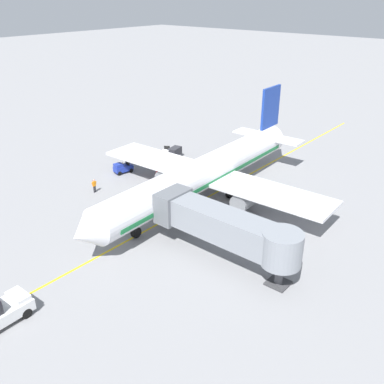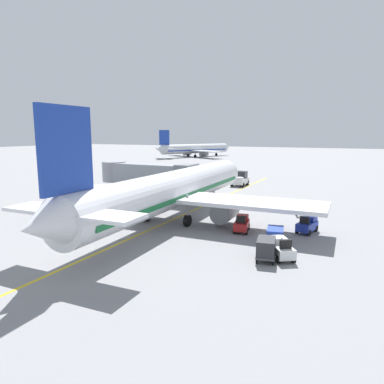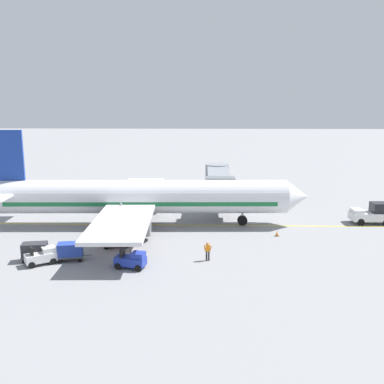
% 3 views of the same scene
% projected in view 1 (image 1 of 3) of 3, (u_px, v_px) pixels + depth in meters
% --- Properties ---
extents(ground_plane, '(400.00, 400.00, 0.00)m').
position_uv_depth(ground_plane, '(212.00, 195.00, 51.23)').
color(ground_plane, gray).
extents(gate_lead_in_line, '(0.24, 80.00, 0.01)m').
position_uv_depth(gate_lead_in_line, '(212.00, 194.00, 51.23)').
color(gate_lead_in_line, gold).
rests_on(gate_lead_in_line, ground).
extents(parked_airliner, '(30.16, 37.29, 10.63)m').
position_uv_depth(parked_airliner, '(205.00, 172.00, 49.18)').
color(parked_airliner, silver).
rests_on(parked_airliner, ground).
extents(jet_bridge, '(14.46, 3.50, 4.98)m').
position_uv_depth(jet_bridge, '(225.00, 226.00, 37.42)').
color(jet_bridge, gray).
rests_on(jet_bridge, ground).
extents(baggage_tug_lead, '(1.71, 2.69, 1.62)m').
position_uv_depth(baggage_tug_lead, '(164.00, 173.00, 55.45)').
color(baggage_tug_lead, '#B21E1E').
rests_on(baggage_tug_lead, ground).
extents(baggage_tug_trailing, '(1.75, 2.70, 1.62)m').
position_uv_depth(baggage_tug_trailing, '(123.00, 168.00, 57.05)').
color(baggage_tug_trailing, '#1E339E').
rests_on(baggage_tug_trailing, ground).
extents(baggage_tug_spare, '(2.37, 2.75, 1.62)m').
position_uv_depth(baggage_tug_spare, '(166.00, 154.00, 62.00)').
color(baggage_tug_spare, silver).
rests_on(baggage_tug_spare, ground).
extents(baggage_cart_front, '(1.69, 2.98, 1.58)m').
position_uv_depth(baggage_cart_front, '(161.00, 158.00, 59.85)').
color(baggage_cart_front, '#4C4C51').
rests_on(baggage_cart_front, ground).
extents(baggage_cart_second_in_train, '(1.69, 2.98, 1.58)m').
position_uv_depth(baggage_cart_second_in_train, '(175.00, 152.00, 62.02)').
color(baggage_cart_second_in_train, '#4C4C51').
rests_on(baggage_cart_second_in_train, ground).
extents(ground_crew_wing_walker, '(0.24, 0.72, 1.69)m').
position_uv_depth(ground_crew_wing_walker, '(94.00, 185.00, 51.39)').
color(ground_crew_wing_walker, '#232328').
rests_on(ground_crew_wing_walker, ground).
extents(safety_cone_nose_left, '(0.36, 0.36, 0.59)m').
position_uv_depth(safety_cone_nose_left, '(84.00, 234.00, 42.39)').
color(safety_cone_nose_left, black).
rests_on(safety_cone_nose_left, ground).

